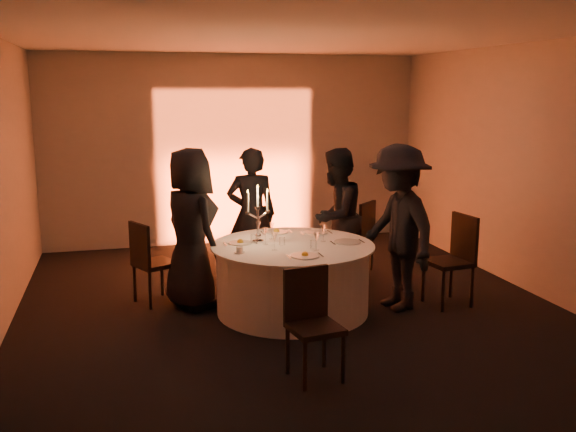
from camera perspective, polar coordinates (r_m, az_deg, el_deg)
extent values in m
plane|color=black|center=(7.26, 0.41, -8.45)|extent=(7.00, 7.00, 0.00)
plane|color=white|center=(6.87, 0.44, 15.86)|extent=(7.00, 7.00, 0.00)
plane|color=#A39E97|center=(10.30, -4.73, 5.88)|extent=(7.00, 0.00, 7.00)
plane|color=#A39E97|center=(3.71, 14.86, -3.81)|extent=(7.00, 0.00, 7.00)
plane|color=#A39E97|center=(8.22, 21.10, 3.85)|extent=(0.00, 7.00, 7.00)
cube|color=black|center=(10.25, -4.31, -2.37)|extent=(0.25, 0.12, 0.10)
cylinder|color=black|center=(7.26, 0.41, -8.34)|extent=(0.60, 0.60, 0.03)
cylinder|color=black|center=(7.15, 0.41, -5.62)|extent=(0.20, 0.20, 0.75)
cylinder|color=white|center=(7.15, 0.41, -5.62)|extent=(1.68, 1.68, 0.75)
cylinder|color=white|center=(7.04, 0.42, -2.62)|extent=(1.80, 1.80, 0.02)
cube|color=black|center=(7.59, -11.70, -4.18)|extent=(0.56, 0.56, 0.05)
cube|color=black|center=(7.43, -13.06, -2.47)|extent=(0.22, 0.40, 0.48)
cylinder|color=black|center=(7.59, -9.76, -5.96)|extent=(0.04, 0.04, 0.45)
cylinder|color=black|center=(7.89, -11.14, -5.35)|extent=(0.04, 0.04, 0.45)
cylinder|color=black|center=(7.42, -12.16, -6.45)|extent=(0.04, 0.04, 0.45)
cylinder|color=black|center=(7.72, -13.47, -5.81)|extent=(0.04, 0.04, 0.45)
cube|color=black|center=(8.83, -3.02, -1.97)|extent=(0.41, 0.41, 0.05)
cube|color=black|center=(8.60, -2.82, -0.63)|extent=(0.40, 0.05, 0.46)
cylinder|color=black|center=(9.08, -2.13, -3.05)|extent=(0.04, 0.04, 0.43)
cylinder|color=black|center=(9.02, -4.27, -3.16)|extent=(0.04, 0.04, 0.43)
cylinder|color=black|center=(8.75, -1.70, -3.58)|extent=(0.04, 0.04, 0.43)
cylinder|color=black|center=(8.69, -3.91, -3.71)|extent=(0.04, 0.04, 0.43)
cube|color=black|center=(8.73, 5.88, -1.95)|extent=(0.60, 0.60, 0.05)
cube|color=black|center=(8.59, 7.07, -0.38)|extent=(0.34, 0.32, 0.49)
cylinder|color=black|center=(9.03, 5.34, -3.07)|extent=(0.04, 0.04, 0.46)
cylinder|color=black|center=(8.71, 4.22, -3.57)|extent=(0.04, 0.04, 0.46)
cylinder|color=black|center=(8.87, 7.45, -3.37)|extent=(0.04, 0.04, 0.46)
cylinder|color=black|center=(8.55, 6.39, -3.89)|extent=(0.04, 0.04, 0.46)
cube|color=black|center=(7.56, 14.06, -4.04)|extent=(0.51, 0.51, 0.05)
cube|color=black|center=(7.62, 15.41, -1.81)|extent=(0.10, 0.46, 0.52)
cylinder|color=black|center=(7.68, 11.93, -5.69)|extent=(0.04, 0.04, 0.49)
cylinder|color=black|center=(7.37, 13.62, -6.47)|extent=(0.04, 0.04, 0.49)
cylinder|color=black|center=(7.90, 14.29, -5.33)|extent=(0.04, 0.04, 0.49)
cylinder|color=black|center=(7.60, 16.03, -6.07)|extent=(0.04, 0.04, 0.49)
cube|color=black|center=(5.51, 2.42, -9.94)|extent=(0.47, 0.47, 0.05)
cube|color=black|center=(5.59, 1.60, -6.87)|extent=(0.41, 0.10, 0.47)
cylinder|color=black|center=(5.38, 1.52, -13.13)|extent=(0.04, 0.04, 0.44)
cylinder|color=black|center=(5.53, 4.91, -12.49)|extent=(0.04, 0.04, 0.44)
cylinder|color=black|center=(5.68, -0.03, -11.80)|extent=(0.04, 0.04, 0.44)
cylinder|color=black|center=(5.82, 3.22, -11.24)|extent=(0.04, 0.04, 0.44)
imported|color=black|center=(7.28, -8.63, -1.11)|extent=(0.89, 1.05, 1.82)
imported|color=black|center=(8.23, -3.27, 0.11)|extent=(0.68, 0.50, 1.73)
imported|color=black|center=(8.09, 4.28, -0.08)|extent=(1.06, 1.05, 1.73)
imported|color=black|center=(7.24, 9.75, -1.03)|extent=(0.86, 1.29, 1.86)
cylinder|color=white|center=(7.10, -4.27, -2.40)|extent=(0.26, 0.26, 0.01)
cube|color=#B3B4B8|center=(7.07, -5.62, -2.49)|extent=(0.01, 0.17, 0.01)
cube|color=#B3B4B8|center=(7.13, -2.92, -2.33)|extent=(0.02, 0.17, 0.01)
sphere|color=gold|center=(7.09, -4.27, -2.07)|extent=(0.07, 0.07, 0.07)
cylinder|color=white|center=(7.62, -1.03, -1.44)|extent=(0.27, 0.27, 0.01)
cube|color=#B3B4B8|center=(7.58, -2.28, -1.52)|extent=(0.02, 0.17, 0.01)
cube|color=#B3B4B8|center=(7.66, 0.20, -1.38)|extent=(0.02, 0.17, 0.01)
sphere|color=gold|center=(7.61, -1.03, -1.13)|extent=(0.07, 0.07, 0.07)
cylinder|color=white|center=(7.60, 2.50, -1.48)|extent=(0.28, 0.28, 0.01)
cube|color=#B3B4B8|center=(7.55, 1.27, -1.56)|extent=(0.01, 0.17, 0.01)
cube|color=#B3B4B8|center=(7.65, 3.72, -1.42)|extent=(0.01, 0.17, 0.01)
cylinder|color=white|center=(7.16, 5.29, -2.31)|extent=(0.30, 0.30, 0.01)
cube|color=#B3B4B8|center=(7.10, 4.00, -2.40)|extent=(0.02, 0.17, 0.01)
cube|color=#B3B4B8|center=(7.22, 6.56, -2.23)|extent=(0.01, 0.17, 0.01)
cylinder|color=white|center=(6.53, 1.52, -3.57)|extent=(0.29, 0.29, 0.01)
cube|color=#B3B4B8|center=(6.49, 0.07, -3.67)|extent=(0.02, 0.17, 0.01)
cube|color=#B3B4B8|center=(6.58, 2.94, -3.47)|extent=(0.02, 0.17, 0.01)
sphere|color=gold|center=(6.52, 1.52, -3.21)|extent=(0.07, 0.07, 0.07)
cylinder|color=white|center=(6.70, -4.32, -3.25)|extent=(0.11, 0.11, 0.01)
cylinder|color=white|center=(6.69, -4.33, -2.97)|extent=(0.07, 0.07, 0.06)
cylinder|color=white|center=(7.16, -2.67, -2.25)|extent=(0.13, 0.13, 0.02)
sphere|color=white|center=(7.14, -2.68, -1.77)|extent=(0.07, 0.07, 0.07)
cylinder|color=white|center=(7.12, -2.69, -0.75)|extent=(0.03, 0.03, 0.34)
cylinder|color=white|center=(7.08, -2.70, 0.72)|extent=(0.06, 0.06, 0.03)
cylinder|color=white|center=(7.06, -2.71, 1.65)|extent=(0.02, 0.02, 0.22)
cone|color=orange|center=(7.04, -2.72, 2.70)|extent=(0.02, 0.02, 0.04)
cylinder|color=white|center=(7.08, -3.13, 0.02)|extent=(0.12, 0.02, 0.08)
cylinder|color=white|center=(7.07, -3.57, 0.28)|extent=(0.05, 0.05, 0.03)
cylinder|color=white|center=(7.05, -3.58, 1.20)|extent=(0.02, 0.02, 0.22)
cone|color=orange|center=(7.02, -3.60, 2.26)|extent=(0.02, 0.02, 0.04)
cylinder|color=white|center=(7.11, -2.26, 0.07)|extent=(0.12, 0.02, 0.08)
cylinder|color=white|center=(7.11, -1.83, 0.37)|extent=(0.05, 0.05, 0.03)
cylinder|color=white|center=(7.09, -1.83, 1.29)|extent=(0.02, 0.02, 0.22)
cone|color=orange|center=(7.07, -1.84, 2.33)|extent=(0.02, 0.02, 0.04)
cylinder|color=white|center=(7.36, -2.64, -1.92)|extent=(0.06, 0.06, 0.01)
cylinder|color=white|center=(7.35, -2.64, -1.53)|extent=(0.01, 0.01, 0.10)
cone|color=white|center=(7.33, -2.65, -0.84)|extent=(0.07, 0.07, 0.09)
cylinder|color=white|center=(7.17, 3.15, -2.28)|extent=(0.06, 0.06, 0.01)
cylinder|color=white|center=(7.16, 3.16, -1.87)|extent=(0.01, 0.01, 0.10)
cone|color=white|center=(7.14, 3.16, -1.17)|extent=(0.07, 0.07, 0.09)
cylinder|color=white|center=(7.29, -1.46, -2.05)|extent=(0.06, 0.06, 0.01)
cylinder|color=white|center=(7.28, -1.46, -1.65)|extent=(0.01, 0.01, 0.10)
cone|color=white|center=(7.26, -1.47, -0.96)|extent=(0.07, 0.07, 0.09)
cylinder|color=white|center=(6.78, 2.55, -3.07)|extent=(0.06, 0.06, 0.01)
cylinder|color=white|center=(6.76, 2.55, -2.64)|extent=(0.01, 0.01, 0.10)
cone|color=white|center=(6.74, 2.56, -1.90)|extent=(0.07, 0.07, 0.09)
cylinder|color=white|center=(6.78, -1.19, -3.06)|extent=(0.06, 0.06, 0.01)
cylinder|color=white|center=(6.77, -1.19, -2.63)|extent=(0.01, 0.01, 0.10)
cone|color=white|center=(6.74, -1.20, -1.89)|extent=(0.07, 0.07, 0.09)
cylinder|color=white|center=(7.04, -2.03, -2.52)|extent=(0.06, 0.06, 0.01)
cylinder|color=white|center=(7.03, -2.03, -2.11)|extent=(0.01, 0.01, 0.10)
cone|color=white|center=(7.01, -2.04, -1.39)|extent=(0.07, 0.07, 0.09)
cylinder|color=white|center=(7.12, -3.08, -2.03)|extent=(0.07, 0.07, 0.09)
cylinder|color=white|center=(6.85, 2.27, -2.55)|extent=(0.07, 0.07, 0.09)
cylinder|color=white|center=(6.99, -0.54, -2.27)|extent=(0.07, 0.07, 0.09)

